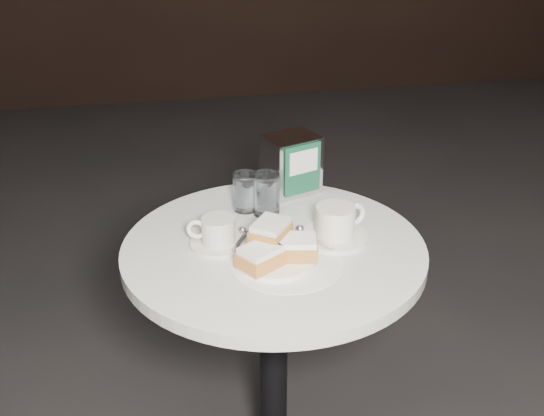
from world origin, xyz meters
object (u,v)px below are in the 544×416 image
(water_glass_right, at_px, (266,194))
(napkin_dispenser, at_px, (291,164))
(cafe_table, at_px, (274,316))
(beignet_plate, at_px, (276,250))
(coffee_cup_left, at_px, (218,233))
(coffee_cup_right, at_px, (335,225))
(water_glass_left, at_px, (245,192))

(water_glass_right, height_order, napkin_dispenser, napkin_dispenser)
(cafe_table, xyz_separation_m, water_glass_right, (0.01, 0.16, 0.25))
(cafe_table, height_order, water_glass_right, water_glass_right)
(water_glass_right, bearing_deg, beignet_plate, -96.07)
(coffee_cup_left, bearing_deg, cafe_table, 2.41)
(coffee_cup_right, relative_size, napkin_dispenser, 1.26)
(napkin_dispenser, bearing_deg, water_glass_right, -147.66)
(coffee_cup_right, height_order, water_glass_right, water_glass_right)
(coffee_cup_right, relative_size, water_glass_right, 1.90)
(water_glass_right, bearing_deg, cafe_table, -94.94)
(cafe_table, bearing_deg, napkin_dispenser, 69.64)
(water_glass_left, xyz_separation_m, water_glass_right, (0.05, -0.03, 0.00))
(napkin_dispenser, bearing_deg, beignet_plate, -127.92)
(cafe_table, bearing_deg, beignet_plate, -98.42)
(coffee_cup_right, xyz_separation_m, water_glass_left, (-0.18, 0.19, 0.01))
(beignet_plate, distance_m, coffee_cup_right, 0.18)
(water_glass_left, height_order, water_glass_right, water_glass_right)
(coffee_cup_left, height_order, coffee_cup_right, coffee_cup_right)
(beignet_plate, bearing_deg, napkin_dispenser, 72.13)
(coffee_cup_left, relative_size, water_glass_left, 1.64)
(coffee_cup_left, xyz_separation_m, water_glass_left, (0.09, 0.17, 0.02))
(beignet_plate, bearing_deg, water_glass_right, 83.93)
(cafe_table, height_order, water_glass_left, water_glass_left)
(coffee_cup_right, height_order, water_glass_left, water_glass_left)
(water_glass_left, distance_m, napkin_dispenser, 0.16)
(cafe_table, relative_size, water_glass_right, 6.96)
(beignet_plate, height_order, napkin_dispenser, napkin_dispenser)
(beignet_plate, distance_m, water_glass_right, 0.24)
(beignet_plate, relative_size, coffee_cup_left, 1.33)
(coffee_cup_right, bearing_deg, cafe_table, 160.09)
(beignet_plate, distance_m, napkin_dispenser, 0.37)
(coffee_cup_right, distance_m, napkin_dispenser, 0.28)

